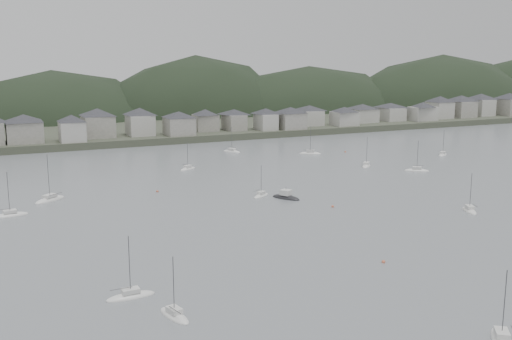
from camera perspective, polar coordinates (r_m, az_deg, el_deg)
name	(u,v)px	position (r m, az deg, el deg)	size (l,w,h in m)	color
ground	(441,281)	(107.01, 17.24, -10.09)	(900.00, 900.00, 0.00)	slate
far_shore_land	(106,115)	(376.56, -14.14, 5.07)	(900.00, 250.00, 3.00)	#383D2D
forested_ridge	(124,141)	(354.04, -12.50, 2.71)	(851.55, 103.94, 102.57)	black
waterfront_town	(258,117)	(284.49, 0.18, 5.07)	(451.48, 28.46, 12.92)	gray
sailboat_lead	(188,169)	(200.63, -6.51, 0.11)	(7.30, 5.72, 9.82)	silver
moored_fleet	(226,210)	(146.81, -2.91, -3.83)	(241.74, 169.90, 13.39)	silver
motor_launch_far	(286,197)	(159.24, 2.87, -2.62)	(6.69, 8.90, 4.01)	black
mooring_buoys	(353,207)	(151.49, 9.27, -3.51)	(175.84, 117.85, 0.70)	#CF6645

